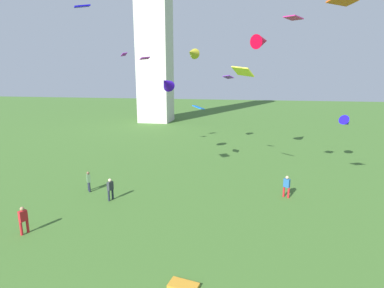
# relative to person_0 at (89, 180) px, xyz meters

# --- Properties ---
(person_0) EXTENTS (0.49, 0.52, 1.76)m
(person_0) POSITION_rel_person_0_xyz_m (0.00, 0.00, 0.00)
(person_0) COLOR #1E2333
(person_0) RESTS_ON ground_plane
(person_1) EXTENTS (0.44, 0.54, 1.81)m
(person_1) POSITION_rel_person_0_xyz_m (-0.31, -7.42, 0.03)
(person_1) COLOR red
(person_1) RESTS_ON ground_plane
(person_2) EXTENTS (0.55, 0.48, 1.83)m
(person_2) POSITION_rel_person_0_xyz_m (16.42, 1.72, 0.04)
(person_2) COLOR red
(person_2) RESTS_ON ground_plane
(person_3) EXTENTS (0.42, 0.53, 1.79)m
(person_3) POSITION_rel_person_0_xyz_m (2.66, -1.44, 0.02)
(person_3) COLOR #1E2333
(person_3) RESTS_ON ground_plane
(kite_flying_0) EXTENTS (1.51, 1.63, 0.39)m
(kite_flying_0) POSITION_rel_person_0_xyz_m (2.61, -3.67, 12.96)
(kite_flying_0) COLOR #1008D8
(kite_flying_1) EXTENTS (1.20, 1.19, 0.39)m
(kite_flying_1) POSITION_rel_person_0_xyz_m (11.02, 8.54, 8.54)
(kite_flying_1) COLOR purple
(kite_flying_2) EXTENTS (0.93, 0.99, 0.44)m
(kite_flying_2) POSITION_rel_person_0_xyz_m (-0.59, 10.33, 10.95)
(kite_flying_2) COLOR purple
(kite_flying_3) EXTENTS (1.62, 1.42, 0.32)m
(kite_flying_3) POSITION_rel_person_0_xyz_m (17.82, -4.17, 12.55)
(kite_flying_3) COLOR #DF571A
(kite_flying_4) EXTENTS (1.91, 1.86, 0.90)m
(kite_flying_4) POSITION_rel_person_0_xyz_m (12.56, 3.29, 9.02)
(kite_flying_4) COLOR yellow
(kite_flying_5) EXTENTS (1.54, 1.99, 1.34)m
(kite_flying_5) POSITION_rel_person_0_xyz_m (6.46, 13.34, 11.23)
(kite_flying_5) COLOR gold
(kite_flying_6) EXTENTS (1.42, 2.18, 1.81)m
(kite_flying_6) POSITION_rel_person_0_xyz_m (4.60, 8.78, 7.90)
(kite_flying_6) COLOR #3509CA
(kite_flying_7) EXTENTS (2.44, 2.64, 1.69)m
(kite_flying_7) POSITION_rel_person_0_xyz_m (14.16, 10.86, 12.11)
(kite_flying_7) COLOR red
(kite_flying_8) EXTENTS (1.36, 1.37, 0.40)m
(kite_flying_8) POSITION_rel_person_0_xyz_m (0.58, 13.87, 10.72)
(kite_flying_8) COLOR purple
(kite_flying_9) EXTENTS (2.00, 2.14, 1.66)m
(kite_flying_9) POSITION_rel_person_0_xyz_m (23.69, 13.09, 3.69)
(kite_flying_9) COLOR #140BD4
(kite_flying_10) EXTENTS (1.16, 1.60, 0.58)m
(kite_flying_10) POSITION_rel_person_0_xyz_m (8.04, 8.58, 5.48)
(kite_flying_10) COLOR blue
(kite_flying_11) EXTENTS (1.48, 1.59, 0.15)m
(kite_flying_11) POSITION_rel_person_0_xyz_m (15.98, 0.96, 12.63)
(kite_flying_11) COLOR #BA2179
(kite_bundle_0) EXTENTS (1.50, 0.99, 0.18)m
(kite_bundle_0) POSITION_rel_person_0_xyz_m (10.52, -10.48, -0.90)
(kite_bundle_0) COLOR #BD7F22
(kite_bundle_0) RESTS_ON ground_plane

